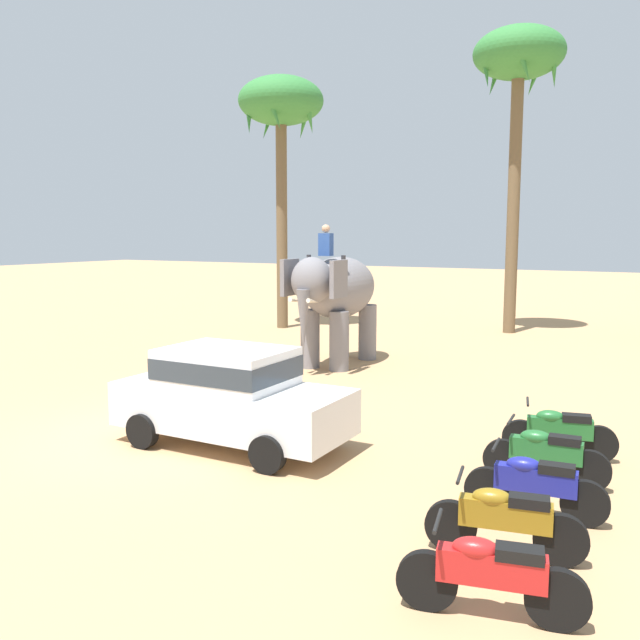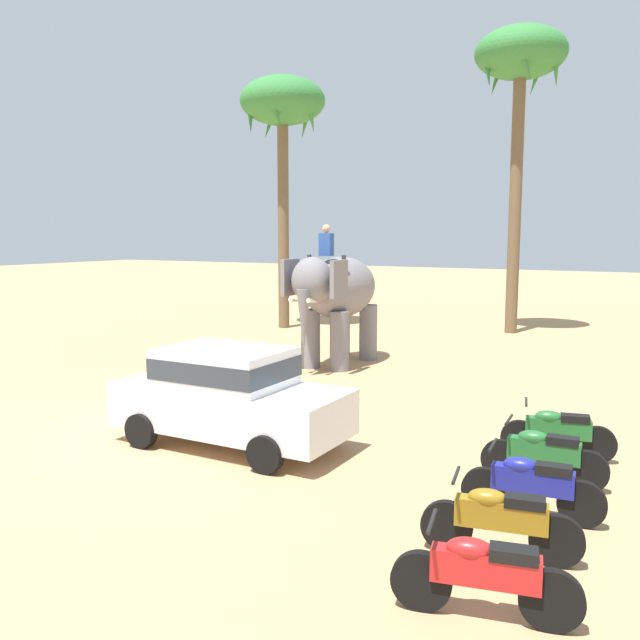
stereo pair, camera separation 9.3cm
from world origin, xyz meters
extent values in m
plane|color=tan|center=(0.00, 0.00, 0.00)|extent=(120.00, 120.00, 0.00)
cube|color=white|center=(1.59, 0.15, 0.68)|extent=(4.10, 1.71, 0.76)
cube|color=white|center=(1.49, 0.15, 1.38)|extent=(2.10, 1.56, 0.64)
cube|color=#2D3842|center=(1.49, 0.15, 1.38)|extent=(2.12, 1.58, 0.35)
cylinder|color=black|center=(2.86, 1.00, 0.30)|extent=(0.60, 0.18, 0.60)
cylinder|color=black|center=(2.86, -0.70, 0.30)|extent=(0.60, 0.18, 0.60)
cylinder|color=black|center=(0.32, 1.00, 0.30)|extent=(0.60, 0.18, 0.60)
cylinder|color=black|center=(0.32, -0.70, 0.30)|extent=(0.60, 0.18, 0.60)
ellipsoid|color=slate|center=(-0.15, 7.66, 2.15)|extent=(1.63, 3.12, 1.70)
cylinder|color=slate|center=(0.30, 6.74, 0.80)|extent=(0.52, 0.52, 1.60)
cylinder|color=slate|center=(-0.58, 6.73, 0.80)|extent=(0.52, 0.52, 1.60)
cylinder|color=slate|center=(0.28, 8.60, 0.80)|extent=(0.52, 0.52, 1.60)
cylinder|color=slate|center=(-0.60, 8.59, 0.80)|extent=(0.52, 0.52, 1.60)
ellipsoid|color=slate|center=(-0.13, 6.04, 2.45)|extent=(1.11, 1.01, 1.20)
cube|color=slate|center=(0.59, 6.14, 2.50)|extent=(0.13, 0.80, 0.96)
cube|color=slate|center=(-0.85, 6.13, 2.50)|extent=(0.13, 0.80, 0.96)
cone|color=slate|center=(-0.13, 5.59, 1.45)|extent=(0.36, 0.36, 1.60)
cone|color=beige|center=(0.13, 5.64, 1.95)|extent=(0.13, 0.56, 0.21)
cone|color=beige|center=(-0.39, 5.63, 1.95)|extent=(0.13, 0.56, 0.21)
cube|color=#2D519E|center=(-0.14, 6.81, 3.35)|extent=(0.34, 0.24, 0.60)
sphere|color=tan|center=(-0.14, 6.81, 3.77)|extent=(0.22, 0.22, 0.22)
cylinder|color=#333338|center=(0.38, 6.82, 2.80)|extent=(0.12, 0.12, 0.55)
cylinder|color=#333338|center=(-0.66, 6.81, 2.80)|extent=(0.12, 0.12, 0.55)
cylinder|color=black|center=(6.28, -3.12, 0.30)|extent=(0.61, 0.22, 0.60)
cylinder|color=black|center=(7.45, -2.87, 0.30)|extent=(0.61, 0.22, 0.60)
cube|color=red|center=(6.86, -3.00, 0.52)|extent=(1.04, 0.41, 0.32)
ellipsoid|color=red|center=(6.72, -3.03, 0.70)|extent=(0.48, 0.33, 0.20)
cube|color=black|center=(7.11, -2.94, 0.70)|extent=(0.48, 0.31, 0.12)
cylinder|color=black|center=(6.36, -3.10, 0.92)|extent=(0.15, 0.55, 0.04)
cylinder|color=black|center=(6.10, -1.81, 0.30)|extent=(0.61, 0.21, 0.60)
cylinder|color=black|center=(7.28, -1.59, 0.30)|extent=(0.61, 0.21, 0.60)
cube|color=olive|center=(6.69, -1.70, 0.52)|extent=(1.04, 0.38, 0.32)
ellipsoid|color=olive|center=(6.54, -1.72, 0.70)|extent=(0.48, 0.32, 0.20)
cube|color=black|center=(6.93, -1.65, 0.70)|extent=(0.47, 0.30, 0.12)
cylinder|color=black|center=(6.19, -1.79, 0.92)|extent=(0.14, 0.55, 0.04)
cylinder|color=black|center=(6.18, -0.50, 0.30)|extent=(0.61, 0.16, 0.60)
cylinder|color=black|center=(7.37, -0.39, 0.30)|extent=(0.61, 0.16, 0.60)
cube|color=navy|center=(6.78, -0.44, 0.52)|extent=(1.03, 0.30, 0.32)
ellipsoid|color=navy|center=(6.63, -0.46, 0.70)|extent=(0.46, 0.28, 0.20)
cube|color=black|center=(7.03, -0.42, 0.70)|extent=(0.46, 0.26, 0.12)
cylinder|color=black|center=(6.27, -0.49, 0.92)|extent=(0.09, 0.55, 0.04)
cylinder|color=black|center=(6.08, 0.81, 0.30)|extent=(0.61, 0.14, 0.60)
cylinder|color=black|center=(7.27, 0.89, 0.30)|extent=(0.61, 0.14, 0.60)
cube|color=#23662D|center=(6.68, 0.85, 0.52)|extent=(1.03, 0.27, 0.32)
ellipsoid|color=#23662D|center=(6.53, 0.84, 0.70)|extent=(0.46, 0.27, 0.20)
cube|color=black|center=(6.92, 0.87, 0.70)|extent=(0.45, 0.25, 0.12)
cylinder|color=black|center=(6.17, 0.82, 0.92)|extent=(0.08, 0.55, 0.04)
cylinder|color=black|center=(6.07, 2.00, 0.30)|extent=(0.61, 0.22, 0.60)
cylinder|color=black|center=(7.25, 2.26, 0.30)|extent=(0.61, 0.22, 0.60)
cube|color=#23662D|center=(6.66, 2.13, 0.52)|extent=(1.04, 0.41, 0.32)
ellipsoid|color=#23662D|center=(6.51, 2.10, 0.70)|extent=(0.48, 0.33, 0.20)
cube|color=black|center=(6.90, 2.18, 0.70)|extent=(0.48, 0.31, 0.12)
cylinder|color=black|center=(6.16, 2.02, 0.92)|extent=(0.16, 0.55, 0.04)
cylinder|color=brown|center=(2.68, 15.94, 4.87)|extent=(0.44, 0.44, 9.74)
ellipsoid|color=#337A38|center=(2.68, 15.94, 9.94)|extent=(3.20, 3.20, 1.80)
cone|color=#337A38|center=(3.88, 15.94, 9.44)|extent=(0.40, 0.92, 1.64)
cone|color=#337A38|center=(3.05, 17.08, 9.44)|extent=(0.91, 0.57, 1.67)
cone|color=#337A38|center=(1.71, 16.65, 9.44)|extent=(0.73, 0.83, 1.69)
cone|color=#337A38|center=(1.71, 15.23, 9.44)|extent=(0.73, 0.83, 1.69)
cone|color=#337A38|center=(3.05, 14.80, 9.44)|extent=(0.91, 0.57, 1.67)
cylinder|color=brown|center=(-5.39, 13.07, 4.19)|extent=(0.42, 0.42, 8.37)
ellipsoid|color=#337A38|center=(-5.39, 13.07, 8.57)|extent=(3.20, 3.20, 1.80)
cone|color=#337A38|center=(-4.19, 13.07, 8.07)|extent=(0.40, 0.92, 1.64)
cone|color=#337A38|center=(-5.02, 14.21, 8.07)|extent=(0.91, 0.57, 1.67)
cone|color=#337A38|center=(-6.36, 13.78, 8.07)|extent=(0.73, 0.83, 1.69)
cone|color=#337A38|center=(-6.36, 12.37, 8.07)|extent=(0.73, 0.83, 1.69)
cone|color=#337A38|center=(-5.02, 11.93, 8.07)|extent=(0.91, 0.57, 1.67)
camera|label=1|loc=(8.30, -9.01, 3.65)|focal=37.72mm
camera|label=2|loc=(8.38, -8.97, 3.65)|focal=37.72mm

